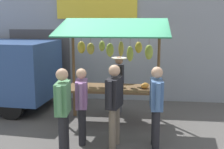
# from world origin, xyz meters

# --- Properties ---
(ground_plane) EXTENTS (40.00, 40.00, 0.00)m
(ground_plane) POSITION_xyz_m (0.00, 0.00, 0.00)
(ground_plane) COLOR #514F4C
(street_backdrop) EXTENTS (9.00, 0.30, 3.40)m
(street_backdrop) POSITION_xyz_m (0.06, -2.20, 1.70)
(street_backdrop) COLOR #8C939E
(street_backdrop) RESTS_ON ground
(market_stall) EXTENTS (2.50, 1.46, 2.50)m
(market_stall) POSITION_xyz_m (-0.01, -0.07, 1.57)
(market_stall) COLOR brown
(market_stall) RESTS_ON ground
(vendor_with_sunhat) EXTENTS (0.39, 0.66, 1.52)m
(vendor_with_sunhat) POSITION_xyz_m (-0.06, -0.75, 0.89)
(vendor_with_sunhat) COLOR #4C4C51
(vendor_with_sunhat) RESTS_ON ground
(shopper_in_grey_tee) EXTENTS (0.29, 0.66, 1.54)m
(shopper_in_grey_tee) POSITION_xyz_m (0.50, 1.22, 0.88)
(shopper_in_grey_tee) COLOR #232328
(shopper_in_grey_tee) RESTS_ON ground
(shopper_with_shopping_bag) EXTENTS (0.25, 0.69, 1.61)m
(shopper_with_shopping_bag) POSITION_xyz_m (-0.97, 1.28, 0.93)
(shopper_with_shopping_bag) COLOR #232328
(shopper_with_shopping_bag) RESTS_ON ground
(shopper_in_striped_shirt) EXTENTS (0.31, 0.69, 1.64)m
(shopper_in_striped_shirt) POSITION_xyz_m (-0.17, 1.33, 0.95)
(shopper_in_striped_shirt) COLOR #726656
(shopper_in_striped_shirt) RESTS_ON ground
(shopper_with_ponytail) EXTENTS (0.26, 0.70, 1.63)m
(shopper_with_ponytail) POSITION_xyz_m (0.72, 1.80, 0.94)
(shopper_with_ponytail) COLOR #232328
(shopper_with_ponytail) RESTS_ON ground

